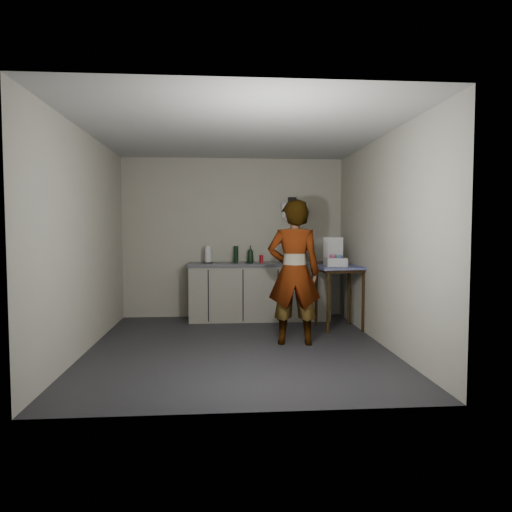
{
  "coord_description": "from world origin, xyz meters",
  "views": [
    {
      "loc": [
        -0.21,
        -5.52,
        1.46
      ],
      "look_at": [
        0.26,
        0.45,
        1.09
      ],
      "focal_mm": 32.0,
      "sensor_mm": 36.0,
      "label": 1
    }
  ],
  "objects": [
    {
      "name": "side_table",
      "position": [
        1.5,
        0.92,
        0.8
      ],
      "size": [
        0.78,
        0.78,
        0.91
      ],
      "rotation": [
        0.0,
        0.0,
        0.12
      ],
      "color": "#3B260D",
      "rests_on": "ground"
    },
    {
      "name": "paper_towel",
      "position": [
        -0.41,
        1.69,
        1.04
      ],
      "size": [
        0.15,
        0.15,
        0.27
      ],
      "color": "black",
      "rests_on": "kitchen_counter"
    },
    {
      "name": "dark_bottle",
      "position": [
        0.03,
        1.75,
        1.04
      ],
      "size": [
        0.08,
        0.08,
        0.27
      ],
      "primitive_type": "cylinder",
      "color": "black",
      "rests_on": "kitchen_counter"
    },
    {
      "name": "wall_right",
      "position": [
        1.79,
        0.0,
        1.3
      ],
      "size": [
        0.02,
        4.0,
        2.6
      ],
      "primitive_type": "cube",
      "color": "beige",
      "rests_on": "ground"
    },
    {
      "name": "kitchen_counter",
      "position": [
        0.4,
        1.7,
        0.43
      ],
      "size": [
        2.24,
        0.62,
        0.91
      ],
      "color": "black",
      "rests_on": "ground"
    },
    {
      "name": "wall_left",
      "position": [
        -1.79,
        0.0,
        1.3
      ],
      "size": [
        0.02,
        4.0,
        2.6
      ],
      "primitive_type": "cube",
      "color": "beige",
      "rests_on": "ground"
    },
    {
      "name": "soda_can",
      "position": [
        0.44,
        1.75,
        0.97
      ],
      "size": [
        0.06,
        0.06,
        0.12
      ],
      "primitive_type": "cylinder",
      "color": "red",
      "rests_on": "kitchen_counter"
    },
    {
      "name": "wall_back",
      "position": [
        0.0,
        1.99,
        1.3
      ],
      "size": [
        3.6,
        0.02,
        2.6
      ],
      "primitive_type": "cube",
      "color": "beige",
      "rests_on": "ground"
    },
    {
      "name": "soap_bottle",
      "position": [
        0.26,
        1.66,
        1.05
      ],
      "size": [
        0.12,
        0.12,
        0.27
      ],
      "primitive_type": "imported",
      "rotation": [
        0.0,
        0.0,
        0.13
      ],
      "color": "black",
      "rests_on": "kitchen_counter"
    },
    {
      "name": "ceiling",
      "position": [
        0.0,
        0.0,
        2.6
      ],
      "size": [
        3.6,
        4.0,
        0.01
      ],
      "primitive_type": "cube",
      "color": "silver",
      "rests_on": "wall_back"
    },
    {
      "name": "wall_shelf",
      "position": [
        1.0,
        1.92,
        1.75
      ],
      "size": [
        0.42,
        0.18,
        0.37
      ],
      "color": "white",
      "rests_on": "ground"
    },
    {
      "name": "standing_man",
      "position": [
        0.71,
        0.11,
        0.91
      ],
      "size": [
        0.7,
        0.5,
        1.81
      ],
      "primitive_type": "imported",
      "rotation": [
        0.0,
        0.0,
        3.04
      ],
      "color": "#B2A593",
      "rests_on": "ground"
    },
    {
      "name": "dish_rack",
      "position": [
        1.13,
        1.76,
        0.97
      ],
      "size": [
        0.35,
        0.26,
        0.24
      ],
      "color": "silver",
      "rests_on": "kitchen_counter"
    },
    {
      "name": "ground",
      "position": [
        0.0,
        0.0,
        0.0
      ],
      "size": [
        4.0,
        4.0,
        0.0
      ],
      "primitive_type": "plane",
      "color": "#27262B",
      "rests_on": "ground"
    },
    {
      "name": "bakery_box",
      "position": [
        1.44,
        0.94,
        1.01
      ],
      "size": [
        0.3,
        0.31,
        0.41
      ],
      "rotation": [
        0.0,
        0.0,
        -0.01
      ],
      "color": "white",
      "rests_on": "side_table"
    }
  ]
}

